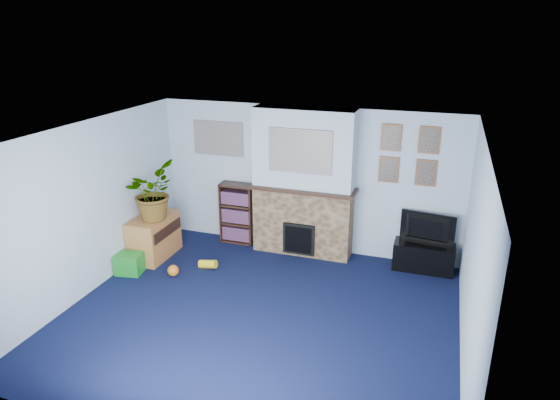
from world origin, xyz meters
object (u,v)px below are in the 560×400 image
(tv_stand, at_px, (424,256))
(television, at_px, (426,229))
(bookshelf, at_px, (238,214))
(sideboard, at_px, (154,236))

(tv_stand, height_order, television, television)
(tv_stand, distance_m, bookshelf, 3.14)
(television, xyz_separation_m, sideboard, (-4.19, -0.92, -0.32))
(tv_stand, relative_size, sideboard, 1.02)
(tv_stand, height_order, sideboard, sideboard)
(television, height_order, sideboard, television)
(bookshelf, height_order, sideboard, bookshelf)
(sideboard, bearing_deg, television, 12.40)
(tv_stand, height_order, bookshelf, bookshelf)
(bookshelf, bearing_deg, television, -1.03)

